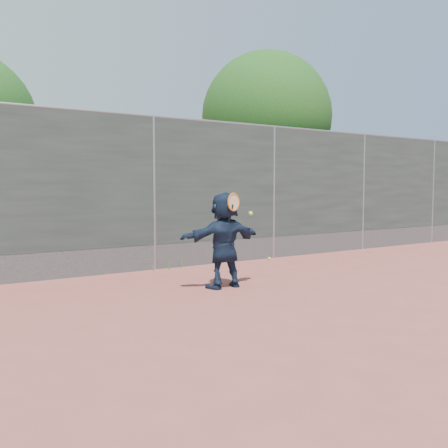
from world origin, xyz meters
TOP-DOWN VIEW (x-y plane):
  - ground at (0.00, 0.00)m, footprint 80.00×80.00m
  - player at (0.17, 1.26)m, footprint 1.44×0.46m
  - ball_ground at (2.71, 3.27)m, footprint 0.07×0.07m
  - fence at (-0.00, 3.50)m, footprint 20.00×0.06m
  - swing_action at (0.25, 1.06)m, footprint 0.53×0.14m
  - tree_right at (4.68, 5.75)m, footprint 3.78×3.60m
  - weed_clump at (0.29, 3.38)m, footprint 0.68×0.07m

SIDE VIEW (x-z plane):
  - ground at x=0.00m, z-range 0.00..0.00m
  - ball_ground at x=2.71m, z-range 0.00..0.07m
  - weed_clump at x=0.29m, z-range -0.02..0.28m
  - player at x=0.17m, z-range 0.00..1.55m
  - swing_action at x=0.25m, z-range 1.10..1.61m
  - fence at x=0.00m, z-range 0.07..3.09m
  - tree_right at x=4.68m, z-range 0.80..6.19m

